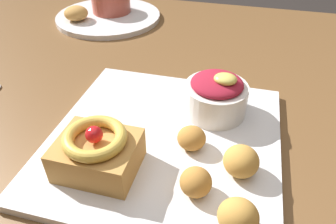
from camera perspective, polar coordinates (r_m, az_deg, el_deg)
The scene contains 11 objects.
dining_table at distance 0.55m, azimuth 7.60°, elevation -7.19°, with size 1.44×1.02×0.73m.
front_plate at distance 0.44m, azimuth -0.66°, elevation -5.09°, with size 0.31×0.31×0.01m, color white.
cake_slice at distance 0.38m, azimuth -12.71°, elevation -6.99°, with size 0.10×0.08×0.06m.
berry_ramekin at distance 0.46m, azimuth 9.18°, elevation 2.95°, with size 0.09×0.09×0.07m.
fritter_front at distance 0.41m, azimuth 4.30°, elevation -4.74°, with size 0.04×0.04×0.03m, color #BC7F38.
fritter_middle at distance 0.38m, azimuth 13.13°, elevation -8.69°, with size 0.04×0.04×0.04m, color gold.
fritter_back at distance 0.36m, azimuth 4.95°, elevation -12.53°, with size 0.04×0.04×0.03m, color #BC7F38.
fritter_extra at distance 0.33m, azimuth 12.60°, elevation -18.03°, with size 0.04×0.04×0.04m, color gold.
back_plate at distance 0.85m, azimuth -10.74°, elevation 16.65°, with size 0.26×0.26×0.01m, color white.
back_ramekin at distance 0.86m, azimuth -10.36°, elevation 19.38°, with size 0.10×0.10×0.07m.
back_pastry at distance 0.82m, azimuth -16.36°, elevation 16.83°, with size 0.06×0.06×0.03m, color #C68E47.
Camera 1 is at (0.03, -0.39, 1.03)m, focal length 33.56 mm.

